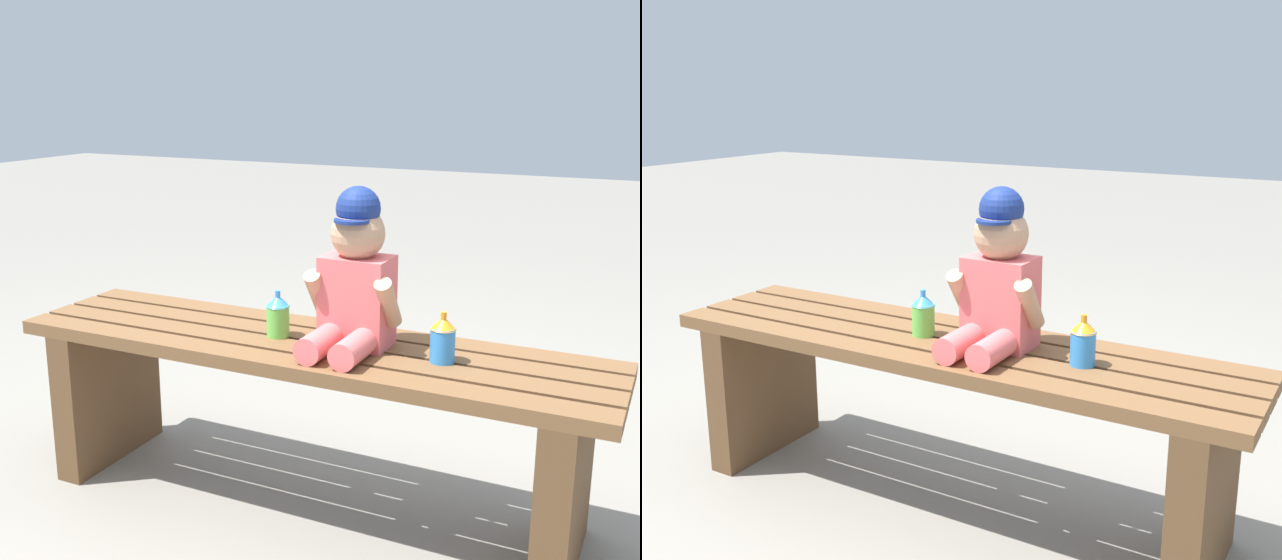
{
  "view_description": "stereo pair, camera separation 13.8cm",
  "coord_description": "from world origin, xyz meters",
  "views": [
    {
      "loc": [
        0.87,
        -1.71,
        1.12
      ],
      "look_at": [
        0.07,
        -0.05,
        0.65
      ],
      "focal_mm": 43.89,
      "sensor_mm": 36.0,
      "label": 1
    },
    {
      "loc": [
        0.99,
        -1.65,
        1.12
      ],
      "look_at": [
        0.07,
        -0.05,
        0.65
      ],
      "focal_mm": 43.89,
      "sensor_mm": 36.0,
      "label": 2
    }
  ],
  "objects": [
    {
      "name": "ground_plane",
      "position": [
        0.0,
        0.0,
        0.0
      ],
      "size": [
        16.0,
        16.0,
        0.0
      ],
      "primitive_type": "plane",
      "color": "gray"
    },
    {
      "name": "park_bench",
      "position": [
        0.0,
        0.0,
        0.32
      ],
      "size": [
        1.58,
        0.39,
        0.47
      ],
      "color": "brown",
      "rests_on": "ground_plane"
    },
    {
      "name": "child_figure",
      "position": [
        0.13,
        0.01,
        0.65
      ],
      "size": [
        0.23,
        0.27,
        0.4
      ],
      "color": "#E56666",
      "rests_on": "park_bench"
    },
    {
      "name": "sippy_cup_left",
      "position": [
        -0.08,
        -0.0,
        0.53
      ],
      "size": [
        0.06,
        0.06,
        0.12
      ],
      "color": "#66CC4C",
      "rests_on": "park_bench"
    },
    {
      "name": "sippy_cup_right",
      "position": [
        0.37,
        -0.0,
        0.53
      ],
      "size": [
        0.06,
        0.06,
        0.12
      ],
      "color": "#338CE5",
      "rests_on": "park_bench"
    }
  ]
}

